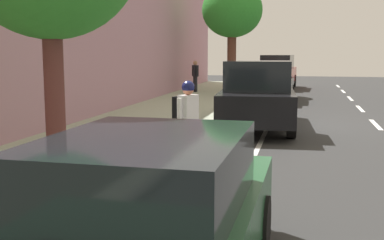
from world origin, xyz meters
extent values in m
plane|color=#303030|center=(0.00, 0.00, 0.00)|extent=(59.35, 59.35, 0.00)
cube|color=#A6B196|center=(3.82, 0.00, 0.07)|extent=(3.98, 37.10, 0.13)
cube|color=gray|center=(1.75, 0.00, 0.07)|extent=(0.16, 37.10, 0.13)
cube|color=white|center=(-2.88, -17.45, 0.00)|extent=(0.14, 2.20, 0.01)
cube|color=white|center=(-2.88, -13.25, 0.00)|extent=(0.14, 2.20, 0.01)
cube|color=white|center=(-2.88, -9.05, 0.00)|extent=(0.14, 2.20, 0.01)
cube|color=white|center=(-2.88, -4.85, 0.00)|extent=(0.14, 2.20, 0.01)
cube|color=white|center=(-2.88, -0.65, 0.00)|extent=(0.14, 2.20, 0.01)
cube|color=white|center=(0.28, 0.00, 0.00)|extent=(0.12, 37.10, 0.01)
cube|color=#B58598|center=(6.06, 0.00, 3.23)|extent=(0.50, 37.10, 6.46)
cube|color=maroon|center=(0.81, -14.51, 0.78)|extent=(2.15, 4.79, 0.90)
cube|color=black|center=(0.81, -14.51, 1.61)|extent=(1.83, 3.18, 0.76)
cylinder|color=black|center=(1.76, -13.10, 0.38)|extent=(0.26, 0.77, 0.76)
cylinder|color=black|center=(0.01, -13.01, 0.38)|extent=(0.26, 0.77, 0.76)
cylinder|color=black|center=(1.60, -16.01, 0.38)|extent=(0.26, 0.77, 0.76)
cylinder|color=black|center=(-0.14, -15.92, 0.38)|extent=(0.26, 0.77, 0.76)
cube|color=slate|center=(0.66, -6.96, 0.60)|extent=(1.85, 4.44, 0.64)
cube|color=black|center=(0.66, -6.96, 1.22)|extent=(1.59, 2.13, 0.60)
cylinder|color=black|center=(1.50, -5.61, 0.33)|extent=(0.23, 0.66, 0.66)
cylinder|color=black|center=(-0.12, -5.58, 0.33)|extent=(0.23, 0.66, 0.66)
cylinder|color=black|center=(1.45, -8.34, 0.33)|extent=(0.23, 0.66, 0.66)
cylinder|color=black|center=(-0.17, -8.31, 0.33)|extent=(0.23, 0.66, 0.66)
cube|color=black|center=(0.57, 0.74, 0.75)|extent=(2.30, 5.42, 0.80)
cube|color=black|center=(0.51, 1.67, 1.55)|extent=(1.82, 1.61, 0.80)
cube|color=black|center=(0.65, -0.45, 1.21)|extent=(2.03, 2.77, 0.12)
cylinder|color=black|center=(1.37, 2.44, 0.40)|extent=(0.27, 0.81, 0.80)
cylinder|color=black|center=(-0.43, 2.32, 0.40)|extent=(0.27, 0.81, 0.80)
cylinder|color=black|center=(1.58, -0.84, 0.40)|extent=(0.27, 0.81, 0.80)
cylinder|color=black|center=(-0.22, -0.96, 0.40)|extent=(0.27, 0.81, 0.80)
cube|color=black|center=(0.56, 11.05, 1.22)|extent=(1.57, 2.12, 0.60)
cylinder|color=black|center=(1.36, 9.68, 0.33)|extent=(0.23, 0.66, 0.66)
cylinder|color=black|center=(-0.26, 9.69, 0.33)|extent=(0.23, 0.66, 0.66)
torus|color=black|center=(0.83, 6.37, 0.36)|extent=(0.65, 0.40, 0.72)
torus|color=black|center=(1.73, 5.85, 0.36)|extent=(0.65, 0.40, 0.72)
cylinder|color=black|center=(1.17, 6.17, 0.45)|extent=(0.58, 0.35, 0.53)
cylinder|color=black|center=(1.48, 5.99, 0.44)|extent=(0.14, 0.10, 0.49)
cylinder|color=black|center=(1.21, 6.15, 0.69)|extent=(0.65, 0.40, 0.05)
cylinder|color=black|center=(1.59, 5.93, 0.28)|extent=(0.32, 0.21, 0.19)
cylinder|color=black|center=(1.63, 5.91, 0.52)|extent=(0.25, 0.16, 0.35)
cylinder|color=black|center=(0.86, 6.35, 0.53)|extent=(0.12, 0.09, 0.35)
cube|color=black|center=(1.53, 5.97, 0.72)|extent=(0.26, 0.21, 0.05)
cylinder|color=black|center=(0.90, 6.33, 0.76)|extent=(0.25, 0.41, 0.03)
cylinder|color=#C6B284|center=(1.52, 5.75, 0.40)|extent=(0.15, 0.15, 0.80)
cylinder|color=#C6B284|center=(1.44, 5.57, 0.40)|extent=(0.15, 0.15, 0.80)
cube|color=white|center=(1.48, 5.66, 1.08)|extent=(0.37, 0.44, 0.57)
cylinder|color=white|center=(1.59, 5.89, 1.05)|extent=(0.10, 0.10, 0.54)
cylinder|color=white|center=(1.37, 5.43, 1.05)|extent=(0.10, 0.10, 0.54)
sphere|color=#D8805E|center=(1.48, 5.66, 1.48)|extent=(0.22, 0.22, 0.22)
sphere|color=navy|center=(1.48, 5.66, 1.52)|extent=(0.25, 0.25, 0.25)
cube|color=black|center=(1.66, 5.57, 1.10)|extent=(0.29, 0.35, 0.44)
cylinder|color=brown|center=(2.93, -10.18, 1.79)|extent=(0.46, 0.46, 3.31)
ellipsoid|color=#2D882C|center=(2.93, -10.18, 4.28)|extent=(3.07, 3.07, 2.78)
cylinder|color=brown|center=(2.93, 8.20, 1.55)|extent=(0.30, 0.30, 2.84)
cylinder|color=black|center=(4.68, -9.56, 0.53)|extent=(0.15, 0.15, 0.80)
cylinder|color=black|center=(4.78, -9.73, 0.53)|extent=(0.15, 0.15, 0.80)
cube|color=black|center=(4.73, -9.64, 1.21)|extent=(0.40, 0.44, 0.56)
cylinder|color=black|center=(4.59, -9.43, 1.18)|extent=(0.10, 0.10, 0.54)
cylinder|color=black|center=(4.87, -9.86, 1.18)|extent=(0.10, 0.10, 0.54)
sphere|color=tan|center=(4.73, -9.64, 1.61)|extent=(0.22, 0.22, 0.22)
cylinder|color=red|center=(2.18, -8.38, 0.48)|extent=(0.22, 0.22, 0.70)
sphere|color=red|center=(2.18, -8.38, 0.87)|extent=(0.20, 0.20, 0.20)
camera|label=1|loc=(-0.68, 14.78, 2.21)|focal=45.39mm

